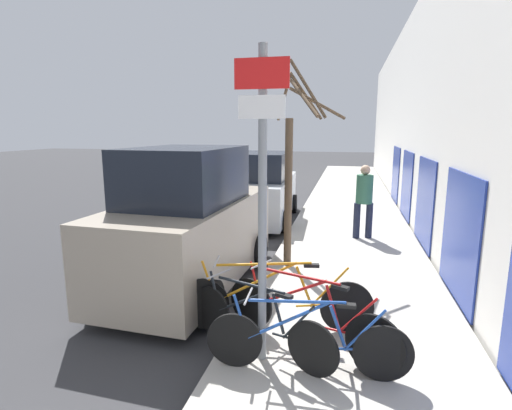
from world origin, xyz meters
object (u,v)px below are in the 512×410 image
Objects in this scene: parked_car_1 at (261,190)px; pedestrian_near at (364,196)px; street_tree at (292,169)px; bicycle_2 at (306,317)px; bicycle_3 at (274,301)px; bicycle_1 at (257,323)px; bicycle_0 at (307,342)px; signpost at (262,194)px; parked_car_0 at (190,225)px.

parked_car_1 reaches higher than pedestrian_near.
street_tree is at bearing -72.66° from parked_car_1.
bicycle_3 is at bearing 79.33° from bicycle_2.
bicycle_1 is 0.76× the size of bicycle_3.
parked_car_1 is (-2.22, 7.86, 0.44)m from bicycle_0.
pedestrian_near reaches higher than bicycle_3.
signpost is 1.95× the size of pedestrian_near.
parked_car_0 reaches higher than bicycle_0.
bicycle_2 is 0.51× the size of parked_car_0.
signpost is at bearing -80.04° from parked_car_1.
bicycle_0 is 1.01m from bicycle_3.
signpost reaches higher than bicycle_0.
signpost is 1.60m from bicycle_1.
bicycle_0 is 0.87× the size of bicycle_3.
parked_car_1 is (0.12, 5.43, -0.17)m from parked_car_0.
signpost is at bearing -87.53° from street_tree.
signpost is 1.68m from bicycle_2.
bicycle_1 is at bearing 137.53° from bicycle_2.
signpost is at bearing 151.75° from bicycle_2.
parked_car_0 is 4.71m from pedestrian_near.
bicycle_2 is at bearing -75.94° from parked_car_1.
parked_car_1 reaches higher than bicycle_3.
parked_car_1 is at bearing 91.72° from parked_car_0.
parked_car_0 reaches higher than pedestrian_near.
bicycle_0 reaches higher than bicycle_1.
bicycle_2 is at bearing -36.62° from parked_car_0.
parked_car_0 is (-1.80, 2.24, -0.98)m from signpost.
bicycle_2 is at bearing -135.22° from bicycle_3.
signpost is at bearing 60.92° from pedestrian_near.
bicycle_0 is at bearing -148.70° from bicycle_2.
signpost is 5.99m from pedestrian_near.
bicycle_2 is at bearing -42.15° from bicycle_1.
signpost is 1.70m from bicycle_3.
signpost reaches higher than parked_car_1.
bicycle_0 is 0.57× the size of street_tree.
bicycle_3 is 2.46m from parked_car_0.
signpost is 3.41m from street_tree.
bicycle_2 is 3.45m from street_tree.
bicycle_2 reaches higher than bicycle_1.
pedestrian_near reaches higher than bicycle_2.
pedestrian_near is (0.78, 5.95, 0.67)m from bicycle_0.
street_tree is at bearing 36.48° from bicycle_2.
bicycle_0 is 8.17m from parked_car_1.
signpost is 1.59× the size of bicycle_2.
bicycle_2 is at bearing 3.25° from bicycle_0.
signpost is 3.04m from parked_car_0.
bicycle_2 is 0.56× the size of street_tree.
bicycle_0 is at bearing -76.60° from parked_car_1.
pedestrian_near is (1.32, 5.77, -0.92)m from signpost.
bicycle_1 is at bearing -48.07° from parked_car_0.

